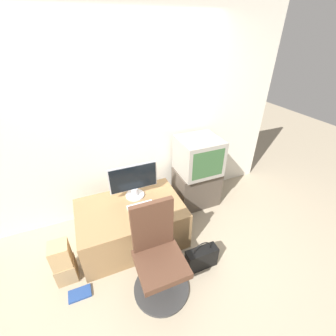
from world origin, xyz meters
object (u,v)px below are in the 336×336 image
at_px(mouse, 160,202).
at_px(crt_tv, 199,156).
at_px(book, 80,294).
at_px(office_chair, 158,259).
at_px(handbag, 201,258).
at_px(cardboard_box_lower, 66,270).
at_px(keyboard, 141,206).
at_px(main_monitor, 134,181).

bearing_deg(mouse, crt_tv, 28.21).
distance_m(crt_tv, book, 2.10).
relative_size(mouse, book, 0.25).
relative_size(office_chair, book, 4.59).
xyz_separation_m(crt_tv, office_chair, (-0.97, -1.02, -0.42)).
height_order(crt_tv, book, crt_tv).
bearing_deg(handbag, mouse, 111.95).
bearing_deg(crt_tv, mouse, -151.79).
relative_size(cardboard_box_lower, book, 1.09).
relative_size(mouse, handbag, 0.14).
relative_size(keyboard, office_chair, 0.31).
xyz_separation_m(keyboard, crt_tv, (0.95, 0.36, 0.29)).
relative_size(crt_tv, cardboard_box_lower, 2.32).
bearing_deg(crt_tv, keyboard, -158.90).
distance_m(main_monitor, crt_tv, 0.96).
height_order(mouse, crt_tv, crt_tv).
xyz_separation_m(main_monitor, mouse, (0.23, -0.25, -0.20)).
xyz_separation_m(cardboard_box_lower, book, (0.10, -0.25, -0.11)).
distance_m(handbag, book, 1.31).
distance_m(keyboard, handbag, 0.89).
relative_size(keyboard, book, 1.42).
xyz_separation_m(office_chair, handbag, (0.50, 0.02, -0.26)).
relative_size(keyboard, mouse, 5.73).
xyz_separation_m(main_monitor, crt_tv, (0.95, 0.13, 0.08)).
height_order(main_monitor, crt_tv, crt_tv).
xyz_separation_m(main_monitor, cardboard_box_lower, (-0.90, -0.44, -0.62)).
xyz_separation_m(keyboard, mouse, (0.23, -0.02, 0.01)).
height_order(keyboard, cardboard_box_lower, keyboard).
xyz_separation_m(main_monitor, handbag, (0.48, -0.87, -0.60)).
xyz_separation_m(crt_tv, handbag, (-0.47, -1.00, -0.68)).
bearing_deg(office_chair, crt_tv, 46.35).
bearing_deg(crt_tv, handbag, -114.97).
bearing_deg(keyboard, mouse, -4.90).
xyz_separation_m(handbag, book, (-1.29, 0.18, -0.13)).
bearing_deg(crt_tv, office_chair, -133.65).
height_order(main_monitor, mouse, main_monitor).
distance_m(keyboard, crt_tv, 1.05).
height_order(main_monitor, book, main_monitor).
height_order(office_chair, cardboard_box_lower, office_chair).
bearing_deg(handbag, book, 172.02).
bearing_deg(cardboard_box_lower, keyboard, 13.04).
height_order(mouse, cardboard_box_lower, mouse).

